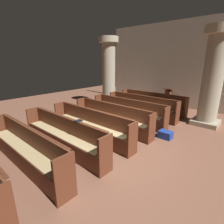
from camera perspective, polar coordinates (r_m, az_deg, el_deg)
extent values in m
plane|color=brown|center=(5.22, 1.15, -11.96)|extent=(19.20, 19.20, 0.00)
cube|color=beige|center=(10.03, 24.88, 13.85)|extent=(10.00, 0.16, 4.50)
cube|color=brown|center=(8.94, 13.14, 3.03)|extent=(3.35, 0.38, 0.05)
cube|color=brown|center=(9.03, 13.75, 4.83)|extent=(3.35, 0.04, 0.48)
cube|color=#562B1A|center=(9.02, 14.00, 6.30)|extent=(3.21, 0.06, 0.02)
cube|color=#5B2D1B|center=(9.82, 4.37, 4.82)|extent=(0.06, 0.44, 0.95)
cube|color=#5B2D1B|center=(8.30, 23.51, 1.20)|extent=(0.06, 0.44, 0.95)
cube|color=brown|center=(8.84, 12.50, 1.42)|extent=(3.35, 0.03, 0.40)
cube|color=tan|center=(8.91, 13.09, 3.22)|extent=(3.08, 0.32, 0.03)
cube|color=brown|center=(8.05, 9.56, 1.72)|extent=(3.35, 0.38, 0.05)
cube|color=brown|center=(8.12, 10.28, 3.74)|extent=(3.35, 0.04, 0.48)
cube|color=#562B1A|center=(8.12, 10.54, 5.38)|extent=(3.21, 0.06, 0.02)
cube|color=#5B2D1B|center=(9.02, 0.34, 3.78)|extent=(0.06, 0.44, 0.95)
cube|color=#5B2D1B|center=(7.34, 20.92, -0.43)|extent=(0.06, 0.44, 0.95)
cube|color=brown|center=(7.97, 8.82, -0.08)|extent=(3.35, 0.03, 0.40)
cube|color=tan|center=(8.02, 9.50, 1.94)|extent=(3.08, 0.32, 0.03)
cube|color=brown|center=(7.20, 5.14, 0.10)|extent=(3.35, 0.38, 0.05)
cube|color=brown|center=(7.26, 5.97, 2.37)|extent=(3.35, 0.04, 0.48)
cube|color=#562B1A|center=(7.25, 6.24, 4.20)|extent=(3.21, 0.06, 0.02)
cube|color=#5B2D1B|center=(8.27, -4.43, 2.52)|extent=(0.06, 0.44, 0.95)
cube|color=#5B2D1B|center=(6.40, 17.56, -2.56)|extent=(0.06, 0.44, 0.95)
cube|color=brown|center=(7.14, 4.26, -1.93)|extent=(3.35, 0.03, 0.40)
cube|color=tan|center=(7.18, 5.05, 0.33)|extent=(3.08, 0.32, 0.03)
cube|color=brown|center=(6.42, -0.42, -1.95)|extent=(3.35, 0.38, 0.05)
cube|color=brown|center=(6.46, 0.56, 0.62)|extent=(3.35, 0.04, 0.48)
cube|color=#562B1A|center=(6.43, 0.84, 2.68)|extent=(3.21, 0.06, 0.02)
cube|color=#5B2D1B|center=(7.60, -10.09, 1.01)|extent=(0.06, 0.44, 0.95)
cube|color=#5B2D1B|center=(5.50, 13.05, -5.38)|extent=(0.06, 0.44, 0.95)
cube|color=brown|center=(6.37, -1.46, -4.24)|extent=(3.35, 0.03, 0.40)
cube|color=tan|center=(6.39, -0.54, -1.69)|extent=(3.08, 0.32, 0.03)
cube|color=brown|center=(5.72, -7.44, -4.49)|extent=(3.35, 0.38, 0.05)
cube|color=brown|center=(5.74, -6.29, -1.60)|extent=(3.35, 0.04, 0.48)
cube|color=#562B1A|center=(5.70, -6.02, 0.71)|extent=(3.21, 0.06, 0.02)
cube|color=#5B2D1B|center=(7.02, -16.75, -0.79)|extent=(0.06, 0.44, 0.95)
cube|color=#5B2D1B|center=(4.67, 6.79, -9.19)|extent=(0.06, 0.44, 0.95)
cube|color=brown|center=(5.70, -8.68, -7.06)|extent=(3.35, 0.03, 0.40)
cube|color=tan|center=(5.70, -7.61, -4.22)|extent=(3.08, 0.32, 0.03)
cube|color=brown|center=(5.15, -16.28, -7.58)|extent=(3.35, 0.38, 0.05)
cube|color=brown|center=(5.13, -14.96, -4.37)|extent=(3.35, 0.04, 0.48)
cube|color=#562B1A|center=(5.08, -14.72, -1.80)|extent=(3.21, 0.06, 0.02)
cube|color=#5B2D1B|center=(6.56, -24.48, -2.85)|extent=(0.06, 0.44, 0.95)
cube|color=#5B2D1B|center=(3.94, -2.20, -14.33)|extent=(0.06, 0.44, 0.95)
cube|color=brown|center=(5.16, -17.72, -10.40)|extent=(3.35, 0.03, 0.40)
cube|color=tan|center=(5.12, -16.50, -7.28)|extent=(3.08, 0.32, 0.03)
cube|color=brown|center=(4.74, -27.15, -11.06)|extent=(3.35, 0.38, 0.05)
cube|color=brown|center=(4.68, -25.69, -7.62)|extent=(3.35, 0.04, 0.48)
cube|color=#562B1A|center=(4.61, -25.52, -4.85)|extent=(3.21, 0.06, 0.02)
cube|color=#5B2D1B|center=(6.24, -33.22, -5.12)|extent=(0.06, 0.44, 0.95)
cube|color=#5B2D1B|center=(3.39, -15.34, -20.83)|extent=(0.06, 0.44, 0.95)
cube|color=brown|center=(4.79, -28.76, -14.02)|extent=(3.35, 0.03, 0.40)
cube|color=tan|center=(4.72, -27.44, -10.75)|extent=(3.08, 0.32, 0.03)
cube|color=#9F967E|center=(7.99, 28.67, -2.95)|extent=(0.99, 0.99, 0.18)
cylinder|color=#ADA389|center=(7.65, 30.47, 9.20)|extent=(0.73, 0.73, 3.24)
cylinder|color=#B6AB90|center=(7.69, 32.57, 22.29)|extent=(1.06, 1.06, 0.30)
cube|color=#9F967E|center=(10.08, -1.04, 2.94)|extent=(0.99, 0.99, 0.18)
cylinder|color=#ADA389|center=(9.81, -1.09, 12.67)|extent=(0.73, 0.73, 3.24)
cylinder|color=#B6AB90|center=(9.84, -1.15, 23.00)|extent=(1.06, 1.06, 0.30)
cube|color=brown|center=(9.98, 17.85, 1.61)|extent=(0.45, 0.45, 0.06)
cube|color=brown|center=(9.88, 18.08, 4.10)|extent=(0.28, 0.28, 0.95)
cube|color=brown|center=(9.78, 18.37, 7.16)|extent=(0.48, 0.35, 0.15)
cube|color=black|center=(4.67, -11.17, -2.90)|extent=(0.15, 0.20, 0.03)
cube|color=navy|center=(6.06, 17.39, -7.21)|extent=(0.43, 0.32, 0.25)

